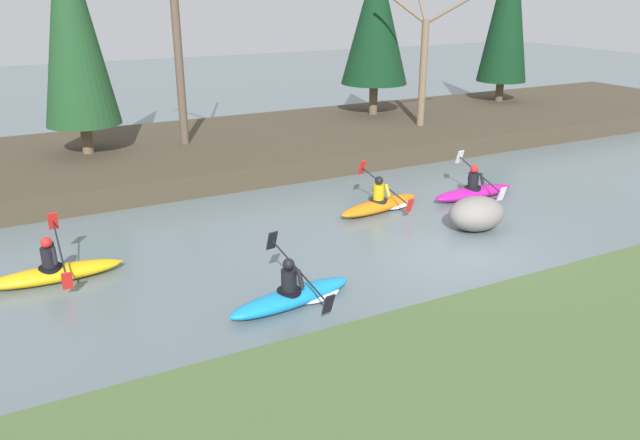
{
  "coord_description": "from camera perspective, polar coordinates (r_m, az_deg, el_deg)",
  "views": [
    {
      "loc": [
        -8.83,
        -10.21,
        5.79
      ],
      "look_at": [
        -2.38,
        2.2,
        0.55
      ],
      "focal_mm": 35.0,
      "sensor_mm": 36.0,
      "label": 1
    }
  ],
  "objects": [
    {
      "name": "riverbank_far",
      "position": [
        23.47,
        -4.6,
        7.03
      ],
      "size": [
        44.0,
        8.19,
        0.67
      ],
      "color": "#473D2D",
      "rests_on": "ground"
    },
    {
      "name": "kayaker_trailing",
      "position": [
        12.17,
        -2.17,
        -6.83
      ],
      "size": [
        2.8,
        2.07,
        1.2
      ],
      "rotation": [
        0.0,
        0.0,
        0.15
      ],
      "color": "#1993D6",
      "rests_on": "ground"
    },
    {
      "name": "kayaker_lead",
      "position": [
        18.71,
        13.93,
        2.6
      ],
      "size": [
        2.77,
        2.06,
        1.2
      ],
      "rotation": [
        0.0,
        0.0,
        -0.01
      ],
      "color": "#C61999",
      "rests_on": "ground"
    },
    {
      "name": "conifer_tree_far_left",
      "position": [
        21.4,
        -21.82,
        16.72
      ],
      "size": [
        2.35,
        2.35,
        7.49
      ],
      "color": "brown",
      "rests_on": "riverbank_far"
    },
    {
      "name": "kayaker_middle",
      "position": [
        17.25,
        5.75,
        1.52
      ],
      "size": [
        2.79,
        2.06,
        1.2
      ],
      "rotation": [
        0.0,
        0.0,
        0.19
      ],
      "color": "orange",
      "rests_on": "ground"
    },
    {
      "name": "ground_plane",
      "position": [
        14.69,
        12.3,
        -3.18
      ],
      "size": [
        90.0,
        90.0,
        0.0
      ],
      "primitive_type": "plane",
      "color": "slate"
    },
    {
      "name": "boulder_midstream",
      "position": [
        16.22,
        14.13,
        0.58
      ],
      "size": [
        1.51,
        1.18,
        0.85
      ],
      "color": "gray",
      "rests_on": "ground"
    },
    {
      "name": "conifer_tree_left",
      "position": [
        26.82,
        5.11,
        17.8
      ],
      "size": [
        2.77,
        2.77,
        6.49
      ],
      "color": "brown",
      "rests_on": "riverbank_far"
    },
    {
      "name": "conifer_tree_mid_left",
      "position": [
        31.17,
        16.84,
        18.45
      ],
      "size": [
        2.28,
        2.28,
        7.94
      ],
      "color": "brown",
      "rests_on": "riverbank_far"
    },
    {
      "name": "bare_tree_upstream",
      "position": [
        21.97,
        -12.82,
        14.86
      ],
      "size": [
        3.66,
        3.62,
        6.66
      ],
      "color": "brown",
      "rests_on": "riverbank_far"
    },
    {
      "name": "kayaker_far_back",
      "position": [
        14.18,
        -23.06,
        -4.35
      ],
      "size": [
        2.77,
        2.06,
        1.2
      ],
      "rotation": [
        0.0,
        0.0,
        -0.01
      ],
      "color": "yellow",
      "rests_on": "ground"
    },
    {
      "name": "bare_tree_mid_upstream",
      "position": [
        24.87,
        9.43,
        14.23
      ],
      "size": [
        2.96,
        2.92,
        5.31
      ],
      "color": "#7A664C",
      "rests_on": "riverbank_far"
    }
  ]
}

